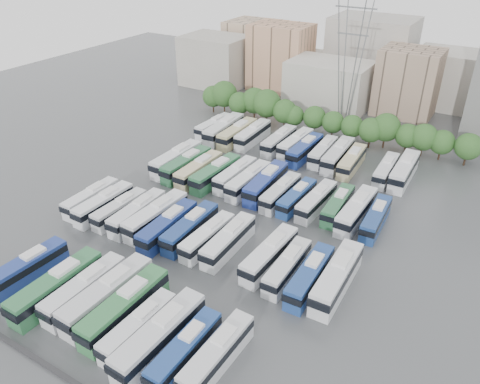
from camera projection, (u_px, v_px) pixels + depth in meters
The scene contains 52 objects.
ground at pixel (220, 224), 75.00m from camera, with size 220.00×220.00×0.00m, color #424447.
parapet at pixel (52, 369), 50.42m from camera, with size 56.00×0.50×0.50m, color #2D2D30.
tree_line at pixel (313, 115), 105.21m from camera, with size 64.92×7.48×8.44m.
city_buildings at pixel (341, 66), 127.63m from camera, with size 102.00×35.00×20.00m.
electricity_pylon at pixel (352, 46), 101.80m from camera, with size 9.00×6.91×33.83m.
bus_r0_s2 at pixel (26, 269), 62.55m from camera, with size 3.19×12.08×3.76m.
bus_r0_s4 at pixel (57, 286), 59.20m from camera, with size 2.99×13.38×4.19m.
bus_r0_s5 at pixel (85, 289), 58.93m from camera, with size 2.72×12.43×3.90m.
bus_r0_s6 at pixel (108, 295), 57.78m from camera, with size 3.31×13.76×4.30m.
bus_r0_s7 at pixel (125, 307), 55.99m from camera, with size 2.99×13.40×4.20m.
bus_r0_s8 at pixel (139, 327), 53.69m from camera, with size 2.74×11.21×3.50m.
bus_r0_s9 at pixel (160, 336), 52.11m from camera, with size 3.38×13.47×4.20m.
bus_r0_s10 at pixel (185, 350), 50.82m from camera, with size 2.51×11.24×3.52m.
bus_r0_s11 at pixel (217, 354), 50.25m from camera, with size 2.78×11.58×3.62m.
bus_r1_s0 at pixel (91, 198), 78.77m from camera, with size 2.59×11.24×3.52m.
bus_r1_s1 at pixel (104, 204), 77.00m from camera, with size 2.66×11.75×3.68m.
bus_r1_s2 at pixel (120, 209), 75.84m from camera, with size 2.61×10.86×3.39m.
bus_r1_s3 at pixel (138, 213), 74.58m from camera, with size 2.98×11.97×3.73m.
bus_r1_s4 at pixel (156, 216), 73.60m from camera, with size 3.16×12.84×4.00m.
bus_r1_s5 at pixel (168, 226), 71.16m from camera, with size 3.04×12.50×3.90m.
bus_r1_s6 at pixel (190, 228), 70.87m from camera, with size 2.92×12.17×3.80m.
bus_r1_s7 at pixel (208, 237), 69.09m from camera, with size 2.80×11.29×3.52m.
bus_r1_s8 at pixel (228, 241), 68.07m from camera, with size 2.81×11.96×3.74m.
bus_r1_s10 at pixel (269, 254), 65.17m from camera, with size 3.16×12.30×3.83m.
bus_r1_s11 at pixel (287, 267), 63.08m from camera, with size 2.61×11.21×3.50m.
bus_r1_s12 at pixel (310, 276), 61.27m from camera, with size 2.91×11.91×3.71m.
bus_r1_s13 at pixel (337, 277), 60.69m from camera, with size 3.23×13.42×4.19m.
bus_r2_s1 at pixel (176, 159), 91.04m from camera, with size 2.98×13.19×4.13m.
bus_r2_s2 at pixel (186, 165), 89.16m from camera, with size 3.23×12.69×3.95m.
bus_r2_s3 at pixel (199, 170), 87.33m from camera, with size 2.77×12.38×3.88m.
bus_r2_s4 at pixel (216, 173), 86.02m from camera, with size 3.41×12.77×3.97m.
bus_r2_s5 at pixel (235, 175), 85.86m from camera, with size 2.76×11.68×3.65m.
bus_r2_s6 at pixel (249, 180), 83.81m from camera, with size 2.93×12.23×3.82m.
bus_r2_s7 at pixel (266, 183), 82.72m from camera, with size 3.38×13.17×4.10m.
bus_r2_s8 at pixel (280, 192), 80.38m from camera, with size 2.60×11.37×3.56m.
bus_r2_s9 at pixel (297, 197), 79.08m from camera, with size 2.80×10.90×3.39m.
bus_r2_s10 at pixel (316, 201), 77.93m from camera, with size 3.01×11.53×3.59m.
bus_r2_s11 at pixel (338, 205), 76.86m from camera, with size 2.88×11.11×3.46m.
bus_r2_s12 at pixel (356, 211), 74.91m from camera, with size 3.06×12.75×3.98m.
bus_r2_s13 at pixel (376, 218), 73.42m from camera, with size 2.96×11.35×3.53m.
bus_r3_s0 at pixel (214, 126), 106.40m from camera, with size 3.07×11.57×3.60m.
bus_r3_s1 at pixel (224, 129), 103.89m from camera, with size 3.61×13.79×4.29m.
bus_r3_s2 at pixel (237, 133), 102.18m from camera, with size 2.90×12.97×4.06m.
bus_r3_s3 at pixel (253, 134), 101.88m from camera, with size 3.03×12.50×3.90m.
bus_r3_s5 at pixel (279, 141), 98.99m from camera, with size 2.79×12.26×3.84m.
bus_r3_s6 at pixel (296, 143), 97.90m from camera, with size 3.06×12.18×3.79m.
bus_r3_s7 at pixel (305, 149), 95.15m from camera, with size 3.03×12.42×3.88m.
bus_r3_s8 at pixel (323, 152), 94.53m from camera, with size 3.04×11.64×3.62m.
bus_r3_s9 at pixel (338, 155), 92.69m from camera, with size 3.30×13.07×4.07m.
bus_r3_s10 at pixel (352, 161), 90.71m from camera, with size 3.13×11.94×3.71m.
bus_r3_s12 at pixel (386, 170), 87.65m from camera, with size 2.87×11.36×3.54m.
bus_r3_s13 at pixel (404, 171), 86.79m from camera, with size 3.15×13.29×4.15m.
Camera 1 is at (34.97, -51.67, 42.06)m, focal length 35.00 mm.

